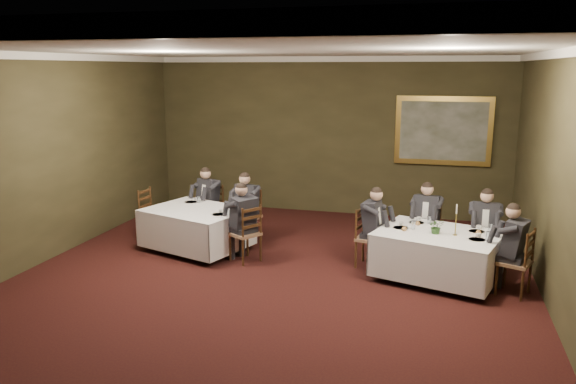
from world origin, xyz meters
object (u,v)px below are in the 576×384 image
at_px(chair_sec_endleft, 154,226).
at_px(table_main, 437,252).
at_px(table_second, 197,226).
at_px(chair_sec_backright, 248,227).
at_px(candlestick, 456,224).
at_px(diner_main_endleft, 370,237).
at_px(chair_main_endleft, 369,250).
at_px(diner_main_backleft, 426,229).
at_px(diner_main_backright, 484,238).
at_px(chair_main_backright, 483,251).
at_px(centerpiece, 436,226).
at_px(chair_sec_backleft, 210,220).
at_px(painting, 443,131).
at_px(diner_sec_backright, 247,216).
at_px(chair_sec_endright, 246,245).
at_px(diner_sec_backleft, 210,209).
at_px(diner_main_endright, 515,261).
at_px(diner_sec_endright, 245,232).
at_px(chair_main_backleft, 426,242).
at_px(chair_main_endright, 514,276).

bearing_deg(chair_sec_endleft, table_main, 88.39).
relative_size(table_main, table_second, 1.02).
relative_size(chair_sec_backright, candlestick, 2.01).
relative_size(diner_main_endleft, chair_sec_backright, 1.35).
relative_size(chair_sec_backright, chair_sec_endleft, 1.00).
relative_size(chair_main_endleft, chair_sec_backright, 1.00).
xyz_separation_m(diner_main_backleft, diner_main_backright, (0.93, -0.28, 0.00)).
relative_size(table_second, chair_main_backright, 2.09).
height_order(chair_sec_endleft, centerpiece, centerpiece).
height_order(diner_main_backleft, chair_sec_backleft, diner_main_backleft).
height_order(table_main, candlestick, candlestick).
xyz_separation_m(chair_sec_endleft, painting, (5.29, 2.95, 1.67)).
xyz_separation_m(table_second, diner_sec_backright, (0.73, 0.70, 0.06)).
bearing_deg(chair_sec_endright, candlestick, -59.04).
bearing_deg(painting, diner_sec_backleft, -152.35).
xyz_separation_m(chair_main_backright, centerpiece, (-0.77, -0.82, 0.61)).
height_order(diner_main_backleft, painting, painting).
xyz_separation_m(chair_main_endleft, chair_sec_backleft, (-3.30, 1.05, 0.00)).
bearing_deg(table_second, chair_sec_endright, -18.36).
relative_size(diner_main_endright, chair_sec_endright, 1.35).
distance_m(table_second, diner_sec_endright, 1.10).
distance_m(diner_main_backleft, diner_main_endleft, 1.12).
xyz_separation_m(chair_main_endleft, diner_sec_endright, (-2.09, -0.30, 0.23)).
distance_m(chair_main_endleft, centerpiece, 1.28).
height_order(diner_main_endright, chair_sec_backright, diner_main_endright).
bearing_deg(painting, diner_main_endleft, -107.99).
relative_size(diner_main_backright, diner_main_endright, 1.00).
xyz_separation_m(diner_sec_backright, painting, (3.50, 2.60, 1.44)).
xyz_separation_m(table_main, chair_sec_endleft, (-5.29, 0.72, -0.17)).
height_order(table_second, diner_sec_endright, diner_sec_endright).
height_order(chair_main_backleft, chair_sec_endleft, same).
distance_m(diner_main_backleft, candlestick, 1.26).
distance_m(table_second, chair_main_backleft, 4.08).
bearing_deg(chair_main_endleft, diner_main_backleft, 138.23).
xyz_separation_m(diner_main_endright, chair_sec_endright, (-4.26, 0.34, -0.23)).
bearing_deg(diner_main_endleft, diner_main_endright, 83.89).
xyz_separation_m(chair_main_endright, chair_sec_endleft, (-6.38, 1.04, 0.00)).
height_order(table_second, chair_main_endleft, chair_main_endleft).
bearing_deg(diner_sec_backright, table_main, 173.99).
bearing_deg(chair_main_backright, diner_main_backleft, -12.72).
distance_m(diner_main_backright, painting, 3.34).
relative_size(diner_main_backleft, candlestick, 2.71).
bearing_deg(diner_sec_backleft, centerpiece, -174.70).
distance_m(chair_main_endleft, diner_main_endright, 2.29).
relative_size(diner_main_backleft, diner_sec_backleft, 1.00).
relative_size(chair_sec_endright, candlestick, 2.01).
relative_size(chair_main_backright, chair_main_endright, 1.00).
relative_size(table_main, chair_sec_backleft, 2.12).
distance_m(chair_main_endright, diner_sec_backright, 4.81).
bearing_deg(diner_main_backright, table_main, 48.71).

